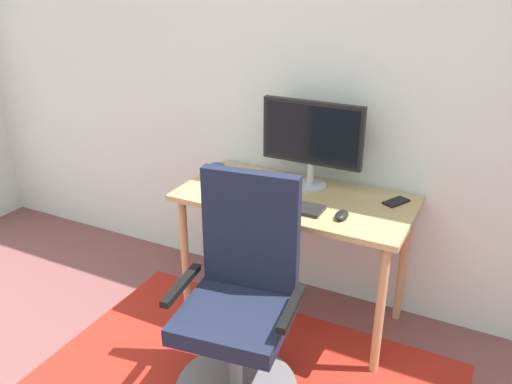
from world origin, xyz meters
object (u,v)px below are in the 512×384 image
object	(u,v)px
monitor	(312,137)
cell_phone	(396,202)
keyboard	(281,204)
computer_mouse	(342,215)
desk	(294,211)
office_chair	(240,316)
coffee_cup	(217,173)

from	to	relation	value
monitor	cell_phone	distance (m)	0.55
keyboard	computer_mouse	xyz separation A→B (m)	(0.31, -0.00, 0.01)
computer_mouse	cell_phone	size ratio (longest dim) A/B	0.74
computer_mouse	desk	bearing A→B (deg)	155.06
cell_phone	office_chair	size ratio (longest dim) A/B	0.13
coffee_cup	office_chair	world-z (taller)	office_chair
monitor	cell_phone	world-z (taller)	monitor
monitor	coffee_cup	world-z (taller)	monitor
desk	keyboard	xyz separation A→B (m)	(-0.01, -0.14, 0.10)
monitor	computer_mouse	bearing A→B (deg)	-46.79
coffee_cup	monitor	bearing A→B (deg)	19.11
monitor	coffee_cup	size ratio (longest dim) A/B	5.66
computer_mouse	office_chair	distance (m)	0.67
coffee_cup	computer_mouse	bearing A→B (deg)	-9.58
desk	office_chair	distance (m)	0.68
desk	cell_phone	bearing A→B (deg)	17.64
coffee_cup	cell_phone	world-z (taller)	coffee_cup
monitor	office_chair	bearing A→B (deg)	-90.69
coffee_cup	desk	bearing A→B (deg)	1.32
cell_phone	computer_mouse	bearing A→B (deg)	-95.67
computer_mouse	cell_phone	bearing A→B (deg)	57.31
cell_phone	office_chair	bearing A→B (deg)	-94.41
cell_phone	office_chair	xyz separation A→B (m)	(-0.48, -0.78, -0.35)
keyboard	cell_phone	distance (m)	0.58
monitor	cell_phone	xyz separation A→B (m)	(0.47, -0.00, -0.28)
monitor	coffee_cup	distance (m)	0.56
keyboard	cell_phone	world-z (taller)	keyboard
cell_phone	office_chair	world-z (taller)	office_chair
monitor	keyboard	size ratio (longest dim) A/B	1.28
keyboard	coffee_cup	world-z (taller)	coffee_cup
desk	coffee_cup	bearing A→B (deg)	-178.68
computer_mouse	keyboard	bearing A→B (deg)	179.82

